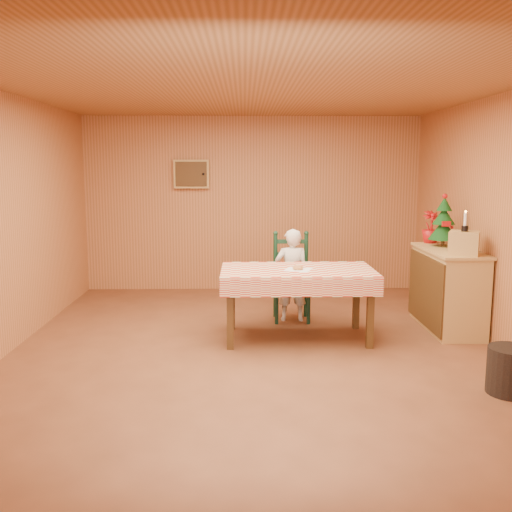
{
  "coord_description": "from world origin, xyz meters",
  "views": [
    {
      "loc": [
        -0.12,
        -5.59,
        1.86
      ],
      "look_at": [
        0.0,
        0.2,
        0.95
      ],
      "focal_mm": 40.0,
      "sensor_mm": 36.0,
      "label": 1
    }
  ],
  "objects_px": {
    "crate": "(464,243)",
    "christmas_tree": "(444,223)",
    "seated_child": "(292,275)",
    "storage_bin": "(511,371)",
    "ladder_chair": "(291,279)",
    "shelf_unit": "(447,289)",
    "dining_table": "(297,276)"
  },
  "relations": [
    {
      "from": "seated_child",
      "to": "dining_table",
      "type": "bearing_deg",
      "value": 90.0
    },
    {
      "from": "dining_table",
      "to": "crate",
      "type": "relative_size",
      "value": 5.52
    },
    {
      "from": "dining_table",
      "to": "christmas_tree",
      "type": "distance_m",
      "value": 1.94
    },
    {
      "from": "crate",
      "to": "christmas_tree",
      "type": "distance_m",
      "value": 0.67
    },
    {
      "from": "shelf_unit",
      "to": "crate",
      "type": "bearing_deg",
      "value": -88.77
    },
    {
      "from": "shelf_unit",
      "to": "crate",
      "type": "relative_size",
      "value": 4.13
    },
    {
      "from": "ladder_chair",
      "to": "shelf_unit",
      "type": "relative_size",
      "value": 0.87
    },
    {
      "from": "ladder_chair",
      "to": "crate",
      "type": "height_order",
      "value": "crate"
    },
    {
      "from": "ladder_chair",
      "to": "seated_child",
      "type": "bearing_deg",
      "value": -90.0
    },
    {
      "from": "shelf_unit",
      "to": "christmas_tree",
      "type": "distance_m",
      "value": 0.79
    },
    {
      "from": "ladder_chair",
      "to": "christmas_tree",
      "type": "height_order",
      "value": "christmas_tree"
    },
    {
      "from": "ladder_chair",
      "to": "shelf_unit",
      "type": "xyz_separation_m",
      "value": [
        1.76,
        -0.45,
        -0.04
      ]
    },
    {
      "from": "shelf_unit",
      "to": "storage_bin",
      "type": "height_order",
      "value": "shelf_unit"
    },
    {
      "from": "christmas_tree",
      "to": "storage_bin",
      "type": "xyz_separation_m",
      "value": [
        -0.14,
        -2.16,
        -1.02
      ]
    },
    {
      "from": "seated_child",
      "to": "christmas_tree",
      "type": "height_order",
      "value": "christmas_tree"
    },
    {
      "from": "seated_child",
      "to": "storage_bin",
      "type": "height_order",
      "value": "seated_child"
    },
    {
      "from": "dining_table",
      "to": "ladder_chair",
      "type": "distance_m",
      "value": 0.81
    },
    {
      "from": "shelf_unit",
      "to": "storage_bin",
      "type": "bearing_deg",
      "value": -93.91
    },
    {
      "from": "dining_table",
      "to": "ladder_chair",
      "type": "relative_size",
      "value": 1.53
    },
    {
      "from": "seated_child",
      "to": "shelf_unit",
      "type": "distance_m",
      "value": 1.81
    },
    {
      "from": "dining_table",
      "to": "shelf_unit",
      "type": "xyz_separation_m",
      "value": [
        1.76,
        0.34,
        -0.22
      ]
    },
    {
      "from": "dining_table",
      "to": "shelf_unit",
      "type": "relative_size",
      "value": 1.34
    },
    {
      "from": "christmas_tree",
      "to": "storage_bin",
      "type": "height_order",
      "value": "christmas_tree"
    },
    {
      "from": "seated_child",
      "to": "christmas_tree",
      "type": "xyz_separation_m",
      "value": [
        1.77,
        -0.14,
        0.65
      ]
    },
    {
      "from": "christmas_tree",
      "to": "seated_child",
      "type": "bearing_deg",
      "value": 175.41
    },
    {
      "from": "seated_child",
      "to": "crate",
      "type": "distance_m",
      "value": 2.0
    },
    {
      "from": "seated_child",
      "to": "storage_bin",
      "type": "xyz_separation_m",
      "value": [
        1.63,
        -2.31,
        -0.37
      ]
    },
    {
      "from": "seated_child",
      "to": "crate",
      "type": "relative_size",
      "value": 3.75
    },
    {
      "from": "ladder_chair",
      "to": "seated_child",
      "type": "distance_m",
      "value": 0.08
    },
    {
      "from": "ladder_chair",
      "to": "shelf_unit",
      "type": "distance_m",
      "value": 1.82
    },
    {
      "from": "dining_table",
      "to": "storage_bin",
      "type": "height_order",
      "value": "dining_table"
    },
    {
      "from": "dining_table",
      "to": "christmas_tree",
      "type": "xyz_separation_m",
      "value": [
        1.77,
        0.59,
        0.52
      ]
    }
  ]
}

